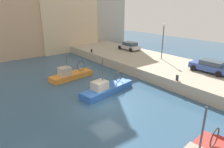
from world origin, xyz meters
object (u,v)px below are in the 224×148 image
fishing_boat_blue (109,90)px  mooring_bollard_mid (177,78)px  parked_car_blue (210,66)px  quay_streetlamp (163,36)px  mooring_bollard_north (92,51)px  fishing_boat_orange (74,76)px  parked_car_silver (129,46)px

fishing_boat_blue → mooring_bollard_mid: size_ratio=12.72×
parked_car_blue → fishing_boat_blue: bearing=155.2°
quay_streetlamp → mooring_bollard_mid: bearing=-130.8°
mooring_bollard_mid → mooring_bollard_north: same height
fishing_boat_blue → parked_car_blue: fishing_boat_blue is taller
fishing_boat_blue → fishing_boat_orange: 6.03m
quay_streetlamp → fishing_boat_orange: bearing=163.5°
mooring_bollard_north → quay_streetlamp: quay_streetlamp is taller
mooring_bollard_mid → mooring_bollard_north: (0.00, 16.00, 0.00)m
fishing_boat_orange → parked_car_blue: (11.39, -10.77, 1.78)m
fishing_boat_orange → quay_streetlamp: size_ratio=1.28×
parked_car_silver → mooring_bollard_mid: size_ratio=7.16×
parked_car_silver → quay_streetlamp: bearing=-93.4°
fishing_boat_blue → quay_streetlamp: 12.08m
fishing_boat_blue → fishing_boat_orange: fishing_boat_blue is taller
mooring_bollard_mid → quay_streetlamp: bearing=49.2°
fishing_boat_orange → parked_car_blue: bearing=-43.4°
fishing_boat_blue → fishing_boat_orange: (-0.95, 5.96, 0.01)m
mooring_bollard_north → quay_streetlamp: size_ratio=0.11×
parked_car_silver → parked_car_blue: (-1.00, -14.43, 0.02)m
mooring_bollard_north → fishing_boat_orange: bearing=-136.9°
fishing_boat_orange → quay_streetlamp: (11.96, -3.55, 4.32)m
mooring_bollard_mid → mooring_bollard_north: size_ratio=1.00×
fishing_boat_blue → mooring_bollard_north: 13.10m
fishing_boat_blue → parked_car_silver: size_ratio=1.78×
parked_car_silver → parked_car_blue: parked_car_blue is taller
fishing_boat_blue → fishing_boat_orange: bearing=99.0°
mooring_bollard_mid → quay_streetlamp: quay_streetlamp is taller
fishing_boat_orange → mooring_bollard_north: (6.31, 5.91, 1.34)m
mooring_bollard_mid → fishing_boat_orange: bearing=122.0°
parked_car_silver → fishing_boat_blue: bearing=-140.0°
fishing_boat_blue → mooring_bollard_north: size_ratio=12.72×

